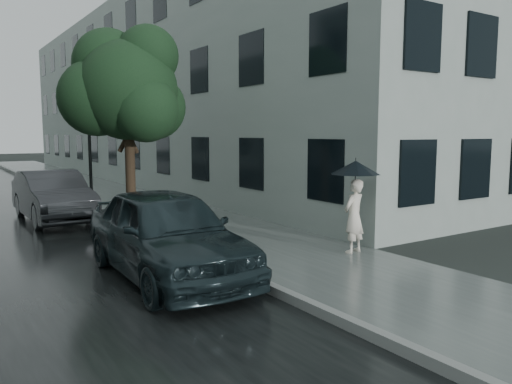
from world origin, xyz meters
TOP-DOWN VIEW (x-y plane):
  - ground at (0.00, 0.00)m, footprint 120.00×120.00m
  - sidewalk at (0.25, 12.00)m, footprint 3.50×60.00m
  - kerb_near at (-1.57, 12.00)m, footprint 0.15×60.00m
  - building_near at (5.47, 19.50)m, footprint 7.02×36.00m
  - pedestrian at (1.38, 1.52)m, footprint 0.64×0.50m
  - umbrella at (1.37, 1.49)m, footprint 1.05×1.05m
  - street_tree at (-1.44, 7.15)m, footprint 3.41×3.10m
  - lamp_post at (-0.85, 13.73)m, footprint 0.83×0.43m
  - car_near at (-2.57, 2.03)m, footprint 1.96×4.59m
  - car_far at (-3.03, 9.02)m, footprint 1.61×4.35m

SIDE VIEW (x-z plane):
  - ground at x=0.00m, z-range 0.00..0.00m
  - sidewalk at x=0.25m, z-range 0.00..0.01m
  - kerb_near at x=-1.57m, z-range 0.00..0.15m
  - car_far at x=-3.03m, z-range 0.01..1.43m
  - pedestrian at x=1.38m, z-range 0.01..1.55m
  - car_near at x=-2.57m, z-range 0.01..1.55m
  - umbrella at x=1.37m, z-range 1.27..2.31m
  - lamp_post at x=-0.85m, z-range 0.36..5.13m
  - street_tree at x=-1.44m, z-range 0.99..6.30m
  - building_near at x=5.47m, z-range 0.00..9.00m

